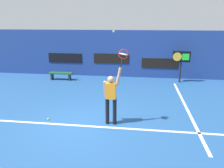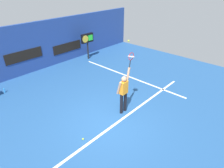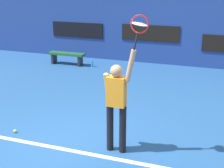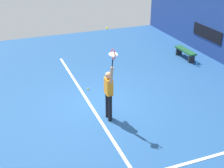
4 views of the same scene
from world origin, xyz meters
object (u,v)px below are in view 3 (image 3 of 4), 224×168
at_px(tennis_racket, 139,26).
at_px(court_bench, 67,56).
at_px(spare_ball, 15,131).
at_px(water_bottle, 92,64).
at_px(tennis_player, 117,101).

relative_size(tennis_racket, court_bench, 0.45).
bearing_deg(court_bench, spare_ball, -74.19).
bearing_deg(court_bench, water_bottle, 0.00).
distance_m(tennis_player, spare_ball, 2.47).
relative_size(tennis_player, court_bench, 1.42).
bearing_deg(tennis_player, tennis_racket, -0.63).
xyz_separation_m(tennis_racket, water_bottle, (-3.17, 5.41, -2.26)).
height_order(tennis_racket, spare_ball, tennis_racket).
bearing_deg(water_bottle, tennis_racket, -59.59).
height_order(tennis_player, court_bench, tennis_player).
relative_size(tennis_racket, spare_ball, 9.18).
xyz_separation_m(court_bench, spare_ball, (1.54, -5.43, -0.30)).
distance_m(water_bottle, spare_ball, 5.45).
height_order(tennis_player, water_bottle, tennis_player).
bearing_deg(water_bottle, tennis_player, -62.73).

